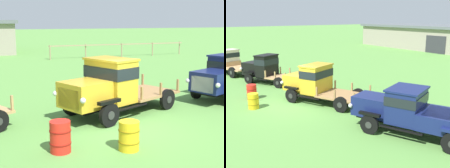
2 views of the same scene
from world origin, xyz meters
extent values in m
plane|color=#5B9342|center=(0.00, 0.00, 0.00)|extent=(240.00, 240.00, 0.00)
cube|color=gray|center=(-13.64, 31.34, 1.65)|extent=(24.24, 9.60, 3.29)
cube|color=#565B60|center=(-13.64, 31.34, 3.47)|extent=(24.84, 10.40, 0.36)
cube|color=#2D2D33|center=(-10.01, 26.50, 1.20)|extent=(3.20, 0.08, 2.40)
cylinder|color=black|center=(-13.34, 0.06, 0.46)|extent=(0.93, 0.45, 0.92)
cylinder|color=#2D2D2D|center=(-13.38, 0.16, 0.46)|extent=(0.32, 0.13, 0.32)
cylinder|color=black|center=(-9.58, -0.83, 0.46)|extent=(0.93, 0.45, 0.92)
cylinder|color=#2D2D2D|center=(-9.55, -0.93, 0.46)|extent=(0.32, 0.13, 0.32)
cylinder|color=black|center=(-10.21, 1.09, 0.46)|extent=(0.93, 0.45, 0.92)
cylinder|color=#2D2D2D|center=(-10.24, 1.18, 0.46)|extent=(0.32, 0.13, 0.32)
cube|color=black|center=(-11.53, -0.41, 0.54)|extent=(4.91, 2.54, 0.12)
cube|color=black|center=(-13.34, 0.06, 0.97)|extent=(1.07, 0.52, 0.12)
cube|color=beige|center=(-11.98, -0.55, 1.33)|extent=(1.60, 2.03, 1.45)
cube|color=black|center=(-11.98, -0.55, 1.65)|extent=(1.66, 2.08, 0.41)
cube|color=beige|center=(-11.98, -0.55, 2.09)|extent=(1.73, 2.14, 0.08)
cube|color=black|center=(-12.18, 0.42, 0.52)|extent=(1.51, 0.61, 0.05)
cube|color=tan|center=(-10.25, 0.01, 0.65)|extent=(3.04, 2.74, 0.10)
cube|color=tan|center=(-11.42, -0.37, 0.88)|extent=(0.67, 1.85, 0.44)
cylinder|color=black|center=(-6.75, -0.30, 0.39)|extent=(0.78, 0.53, 0.78)
cylinder|color=#2D2D2D|center=(-6.70, -0.40, 0.39)|extent=(0.26, 0.15, 0.27)
cylinder|color=black|center=(-7.60, 1.31, 0.39)|extent=(0.78, 0.53, 0.78)
cylinder|color=#2D2D2D|center=(-7.65, 1.41, 0.39)|extent=(0.26, 0.15, 0.27)
cylinder|color=black|center=(-4.21, 1.03, 0.39)|extent=(0.78, 0.53, 0.78)
cylinder|color=#2D2D2D|center=(-4.16, 0.94, 0.39)|extent=(0.26, 0.15, 0.27)
cylinder|color=black|center=(-5.07, 2.65, 0.39)|extent=(0.78, 0.53, 0.78)
cylinder|color=#2D2D2D|center=(-5.12, 2.74, 0.39)|extent=(0.26, 0.15, 0.27)
cube|color=black|center=(-6.04, 1.10, 0.47)|extent=(4.21, 2.86, 0.12)
cube|color=black|center=(-7.39, 0.40, 1.03)|extent=(1.98, 1.86, 1.00)
cube|color=silver|center=(-8.05, 0.05, 0.98)|extent=(0.52, 0.92, 0.75)
sphere|color=silver|center=(-7.74, -0.57, 1.05)|extent=(0.20, 0.20, 0.20)
sphere|color=silver|center=(-8.38, 0.65, 1.05)|extent=(0.20, 0.20, 0.20)
cube|color=black|center=(-6.75, -0.30, 0.83)|extent=(0.89, 0.60, 0.12)
cube|color=black|center=(-7.60, 1.31, 0.83)|extent=(0.89, 0.60, 0.12)
cube|color=black|center=(-6.25, 0.99, 1.33)|extent=(1.63, 1.89, 1.59)
cube|color=black|center=(-6.25, 0.99, 1.68)|extent=(1.68, 1.94, 0.44)
cube|color=black|center=(-6.25, 0.99, 2.16)|extent=(1.75, 2.00, 0.08)
cube|color=black|center=(-5.75, 0.24, 0.45)|extent=(1.30, 0.77, 0.05)
cube|color=black|center=(-6.58, 1.83, 0.45)|extent=(1.30, 0.77, 0.05)
cube|color=tan|center=(-4.91, 1.70, 0.58)|extent=(2.66, 2.57, 0.10)
cube|color=tan|center=(-5.32, 0.50, 0.90)|extent=(0.11, 0.11, 0.54)
cube|color=tan|center=(-6.13, 2.04, 0.90)|extent=(0.11, 0.11, 0.54)
cube|color=tan|center=(-4.51, 0.93, 0.90)|extent=(0.11, 0.11, 0.54)
cube|color=tan|center=(-5.32, 2.47, 0.90)|extent=(0.11, 0.11, 0.54)
cube|color=tan|center=(-3.69, 1.36, 0.90)|extent=(0.11, 0.11, 0.54)
cube|color=tan|center=(-4.50, 2.89, 0.90)|extent=(0.11, 0.11, 0.54)
cylinder|color=black|center=(-0.48, 0.33, 0.43)|extent=(0.85, 0.51, 0.86)
cylinder|color=#2D2D2D|center=(-0.44, 0.24, 0.43)|extent=(0.29, 0.15, 0.30)
cylinder|color=black|center=(-1.36, 2.24, 0.43)|extent=(0.85, 0.51, 0.86)
cylinder|color=#2D2D2D|center=(-1.40, 2.33, 0.43)|extent=(0.29, 0.15, 0.30)
cylinder|color=black|center=(2.62, 1.75, 0.43)|extent=(0.85, 0.51, 0.86)
cylinder|color=#2D2D2D|center=(2.66, 1.66, 0.43)|extent=(0.29, 0.15, 0.30)
cylinder|color=black|center=(1.74, 3.66, 0.43)|extent=(0.85, 0.51, 0.86)
cylinder|color=#2D2D2D|center=(1.70, 3.75, 0.43)|extent=(0.29, 0.15, 0.30)
cube|color=black|center=(0.60, 1.98, 0.51)|extent=(4.94, 3.10, 0.12)
cube|color=gold|center=(-1.13, 1.19, 1.05)|extent=(2.00, 1.98, 0.95)
cube|color=silver|center=(-1.79, 0.89, 1.00)|extent=(0.54, 1.08, 0.71)
sphere|color=silver|center=(-1.48, 0.16, 1.07)|extent=(0.20, 0.20, 0.20)
sphere|color=silver|center=(-2.13, 1.60, 1.07)|extent=(0.20, 0.20, 0.20)
cube|color=black|center=(-0.48, 0.33, 0.91)|extent=(0.98, 0.59, 0.12)
cube|color=black|center=(-1.36, 2.24, 0.91)|extent=(0.98, 0.59, 0.12)
cube|color=gold|center=(0.09, 1.75, 1.38)|extent=(1.81, 2.16, 1.62)
cube|color=black|center=(0.09, 1.75, 1.74)|extent=(1.87, 2.22, 0.45)
cube|color=gold|center=(0.09, 1.75, 2.23)|extent=(1.95, 2.28, 0.08)
cube|color=black|center=(0.62, 0.86, 0.49)|extent=(1.52, 0.79, 0.05)
cube|color=black|center=(-0.24, 2.73, 0.49)|extent=(1.52, 0.79, 0.05)
cube|color=#9E7547|center=(1.82, 2.54, 0.62)|extent=(3.30, 3.02, 0.10)
cube|color=#9E7547|center=(1.14, 1.13, 0.93)|extent=(0.11, 0.11, 0.51)
cube|color=#9E7547|center=(0.31, 2.95, 0.93)|extent=(0.11, 0.11, 0.51)
cube|color=#9E7547|center=(2.23, 1.63, 0.93)|extent=(0.11, 0.11, 0.51)
cube|color=#9E7547|center=(1.40, 3.45, 0.93)|extent=(0.11, 0.11, 0.51)
cube|color=#9E7547|center=(3.32, 2.13, 0.93)|extent=(0.11, 0.11, 0.51)
cube|color=#9E7547|center=(2.49, 3.95, 0.93)|extent=(0.11, 0.11, 0.51)
cylinder|color=black|center=(5.68, 1.17, 0.44)|extent=(0.86, 0.47, 0.87)
cylinder|color=#2D2D2D|center=(5.71, 1.09, 0.44)|extent=(0.29, 0.14, 0.30)
cylinder|color=black|center=(4.91, 3.01, 0.44)|extent=(0.86, 0.47, 0.87)
cylinder|color=#2D2D2D|center=(4.88, 3.10, 0.44)|extent=(0.29, 0.14, 0.30)
cube|color=black|center=(6.76, 2.70, 0.52)|extent=(5.07, 2.94, 0.12)
cube|color=#141E51|center=(5.05, 1.99, 1.02)|extent=(2.16, 1.96, 0.89)
cube|color=silver|center=(4.27, 1.67, 0.98)|extent=(0.48, 1.04, 0.67)
sphere|color=silver|center=(4.54, 0.97, 1.05)|extent=(0.20, 0.20, 0.20)
sphere|color=silver|center=(3.97, 2.35, 1.05)|extent=(0.20, 0.20, 0.20)
cube|color=black|center=(5.68, 1.17, 0.92)|extent=(1.00, 0.57, 0.12)
cube|color=black|center=(4.91, 3.01, 0.92)|extent=(1.00, 0.57, 0.12)
cube|color=#141E51|center=(6.48, 2.58, 1.28)|extent=(1.91, 2.13, 1.41)
cube|color=black|center=(6.48, 2.58, 1.60)|extent=(1.97, 2.19, 0.39)
cube|color=#141E51|center=(6.48, 2.58, 2.03)|extent=(2.06, 2.26, 0.08)
cube|color=black|center=(6.98, 1.73, 0.50)|extent=(1.78, 0.85, 0.05)
cube|color=black|center=(6.23, 3.54, 0.50)|extent=(1.78, 0.85, 0.05)
cube|color=#141E51|center=(8.19, 3.29, 0.91)|extent=(2.90, 2.61, 0.67)
cylinder|color=gold|center=(-0.68, -1.93, 0.44)|extent=(0.60, 0.60, 0.87)
cylinder|color=#896E0F|center=(-0.68, -1.93, 0.61)|extent=(0.63, 0.63, 0.03)
cylinder|color=#896E0F|center=(-0.68, -1.93, 0.26)|extent=(0.63, 0.63, 0.03)
cylinder|color=red|center=(-2.58, -1.41, 0.46)|extent=(0.60, 0.60, 0.92)
cylinder|color=maroon|center=(-2.58, -1.41, 0.65)|extent=(0.63, 0.63, 0.03)
cylinder|color=maroon|center=(-2.58, -1.41, 0.28)|extent=(0.63, 0.63, 0.03)
camera|label=1|loc=(-4.38, -10.65, 3.76)|focal=55.00mm
camera|label=2|loc=(14.45, -6.51, 5.11)|focal=45.00mm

